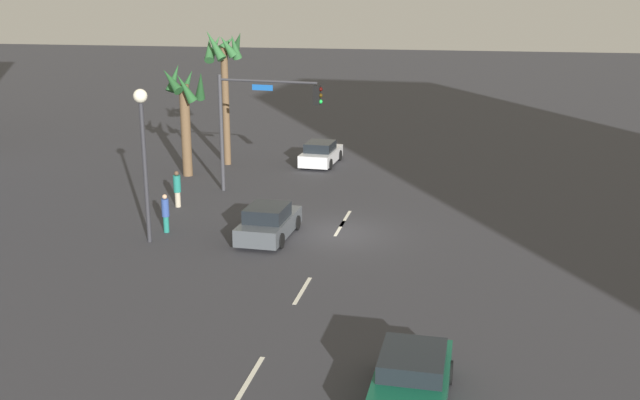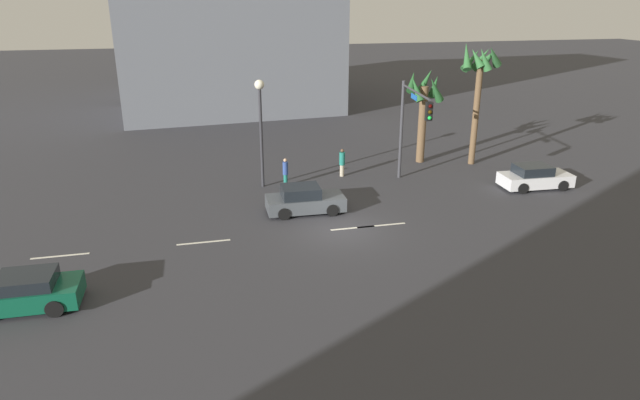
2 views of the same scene
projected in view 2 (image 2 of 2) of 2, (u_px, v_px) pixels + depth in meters
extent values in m
plane|color=#333338|center=(340.00, 229.00, 27.07)|extent=(220.00, 220.00, 0.00)
cube|color=silver|center=(60.00, 256.00, 24.27)|extent=(2.42, 0.14, 0.01)
cube|color=silver|center=(204.00, 242.00, 25.63)|extent=(2.45, 0.14, 0.01)
cube|color=silver|center=(353.00, 228.00, 27.22)|extent=(2.24, 0.14, 0.01)
cube|color=silver|center=(381.00, 225.00, 27.54)|extent=(2.52, 0.14, 0.01)
cube|color=#0F5138|center=(22.00, 295.00, 20.06)|extent=(4.12, 1.88, 0.72)
cube|color=black|center=(26.00, 280.00, 19.91)|extent=(1.99, 1.63, 0.45)
cylinder|color=black|center=(55.00, 308.00, 19.60)|extent=(0.64, 0.23, 0.64)
cylinder|color=black|center=(65.00, 285.00, 21.17)|extent=(0.64, 0.23, 0.64)
cube|color=silver|center=(535.00, 179.00, 32.84)|extent=(4.19, 1.96, 0.71)
cube|color=black|center=(533.00, 170.00, 32.58)|extent=(2.04, 1.65, 0.54)
cylinder|color=black|center=(546.00, 177.00, 33.91)|extent=(0.65, 0.25, 0.64)
cylinder|color=black|center=(563.00, 186.00, 32.36)|extent=(0.65, 0.25, 0.64)
cylinder|color=black|center=(508.00, 180.00, 33.45)|extent=(0.65, 0.25, 0.64)
cylinder|color=black|center=(523.00, 188.00, 31.90)|extent=(0.65, 0.25, 0.64)
cube|color=#474C51|center=(305.00, 203.00, 29.11)|extent=(4.12, 1.91, 0.71)
cube|color=black|center=(301.00, 192.00, 28.84)|extent=(2.00, 1.64, 0.57)
cylinder|color=black|center=(325.00, 199.00, 30.20)|extent=(0.65, 0.24, 0.64)
cylinder|color=black|center=(332.00, 210.00, 28.64)|extent=(0.65, 0.24, 0.64)
cylinder|color=black|center=(279.00, 202.00, 29.71)|extent=(0.65, 0.24, 0.64)
cylinder|color=black|center=(284.00, 214.00, 28.15)|extent=(0.65, 0.24, 0.64)
cylinder|color=#38383D|center=(401.00, 131.00, 33.83)|extent=(0.20, 0.20, 6.03)
cylinder|color=#38383D|center=(416.00, 92.00, 30.46)|extent=(0.75, 5.17, 0.12)
cube|color=black|center=(429.00, 111.00, 28.23)|extent=(0.36, 0.36, 0.95)
sphere|color=#360503|center=(430.00, 106.00, 27.96)|extent=(0.20, 0.20, 0.20)
sphere|color=#392605|center=(430.00, 112.00, 28.06)|extent=(0.20, 0.20, 0.20)
sphere|color=green|center=(430.00, 118.00, 28.17)|extent=(0.20, 0.20, 0.20)
cube|color=#1959B2|center=(414.00, 97.00, 30.81)|extent=(0.17, 1.10, 0.28)
cylinder|color=#2D2D33|center=(261.00, 140.00, 32.24)|extent=(0.18, 0.18, 5.78)
sphere|color=#F2EACC|center=(259.00, 85.00, 31.14)|extent=(0.56, 0.56, 0.56)
cylinder|color=#B2A58C|center=(342.00, 170.00, 35.02)|extent=(0.29, 0.29, 0.74)
cylinder|color=#1E7266|center=(342.00, 159.00, 34.75)|extent=(0.38, 0.38, 0.81)
sphere|color=brown|center=(342.00, 151.00, 34.58)|extent=(0.22, 0.22, 0.22)
cylinder|color=#1E7266|center=(286.00, 180.00, 33.25)|extent=(0.29, 0.29, 0.71)
cylinder|color=#2D478C|center=(285.00, 168.00, 32.99)|extent=(0.38, 0.38, 0.77)
sphere|color=tan|center=(285.00, 160.00, 32.82)|extent=(0.21, 0.21, 0.21)
cylinder|color=brown|center=(422.00, 125.00, 37.36)|extent=(0.54, 0.54, 5.15)
cone|color=#235628|center=(435.00, 86.00, 36.72)|extent=(0.68, 1.17, 1.62)
cone|color=#235628|center=(426.00, 80.00, 37.08)|extent=(1.29, 1.06, 1.66)
cone|color=#235628|center=(412.00, 82.00, 36.59)|extent=(1.30, 1.69, 1.49)
cone|color=#235628|center=(416.00, 89.00, 36.00)|extent=(1.07, 1.38, 1.71)
cone|color=#235628|center=(435.00, 89.00, 35.84)|extent=(1.60, 1.18, 1.83)
cylinder|color=brown|center=(476.00, 113.00, 36.60)|extent=(0.42, 0.42, 6.92)
cone|color=#2D6633|center=(489.00, 57.00, 35.57)|extent=(0.76, 1.40, 1.25)
cone|color=#2D6633|center=(481.00, 59.00, 36.15)|extent=(1.49, 1.14, 1.65)
cone|color=#2D6633|center=(471.00, 60.00, 36.10)|extent=(1.68, 1.02, 1.57)
cone|color=#2D6633|center=(467.00, 56.00, 35.36)|extent=(0.95, 1.59, 1.87)
cone|color=#2D6633|center=(477.00, 58.00, 34.89)|extent=(1.15, 1.29, 1.39)
cone|color=#2D6633|center=(485.00, 59.00, 34.69)|extent=(1.18, 0.78, 1.54)
cone|color=#2D6633|center=(494.00, 56.00, 34.78)|extent=(1.63, 1.38, 1.56)
cube|color=gray|center=(227.00, 28.00, 61.35)|extent=(16.97, 14.84, 14.93)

